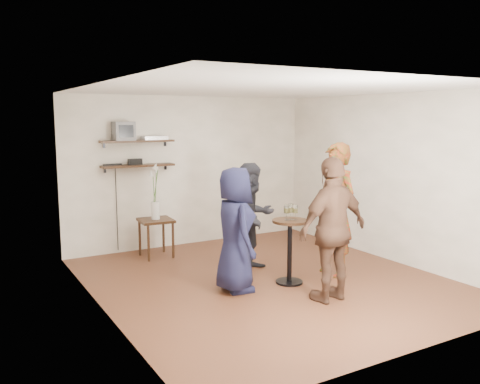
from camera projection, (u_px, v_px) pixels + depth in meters
The scene contains 18 objects.
room at pixel (269, 187), 6.80m from camera, with size 4.58×5.08×2.68m.
shelf_upper at pixel (137, 141), 8.26m from camera, with size 1.20×0.25×0.04m, color black.
shelf_lower at pixel (138, 166), 8.32m from camera, with size 1.20×0.25×0.04m, color black.
crt_monitor at pixel (123, 131), 8.12m from camera, with size 0.32×0.30×0.30m, color #59595B.
dvd_deck at pixel (154, 138), 8.40m from camera, with size 0.40×0.24×0.06m, color silver.
radio at pixel (135, 162), 8.28m from camera, with size 0.22×0.10×0.10m, color black.
power_strip at pixel (112, 165), 8.15m from camera, with size 0.30×0.05×0.03m, color black.
side_table at pixel (156, 225), 8.15m from camera, with size 0.55×0.55×0.62m.
vase_lilies at pixel (155, 201), 8.09m from camera, with size 0.19×0.19×0.92m.
drinks_table at pixel (290, 243), 6.83m from camera, with size 0.48×0.48×0.87m.
wine_glass_fl at pixel (287, 210), 6.71m from camera, with size 0.07×0.07×0.22m.
wine_glass_fr at pixel (295, 210), 6.76m from camera, with size 0.07×0.07×0.20m.
wine_glass_bl at pixel (286, 210), 6.80m from camera, with size 0.06×0.06×0.19m.
wine_glass_br at pixel (291, 209), 6.77m from camera, with size 0.07×0.07×0.22m.
person_plaid at pixel (336, 209), 7.17m from camera, with size 0.69×0.45×1.89m, color red.
person_dark at pixel (252, 217), 7.41m from camera, with size 0.77×0.60×1.58m, color black.
person_navy at pixel (235, 230), 6.50m from camera, with size 0.79×0.51×1.61m, color black.
person_brown at pixel (333, 230), 6.14m from camera, with size 1.04×0.43×1.77m, color #452A1D.
Camera 1 is at (-3.72, -5.64, 2.22)m, focal length 38.00 mm.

